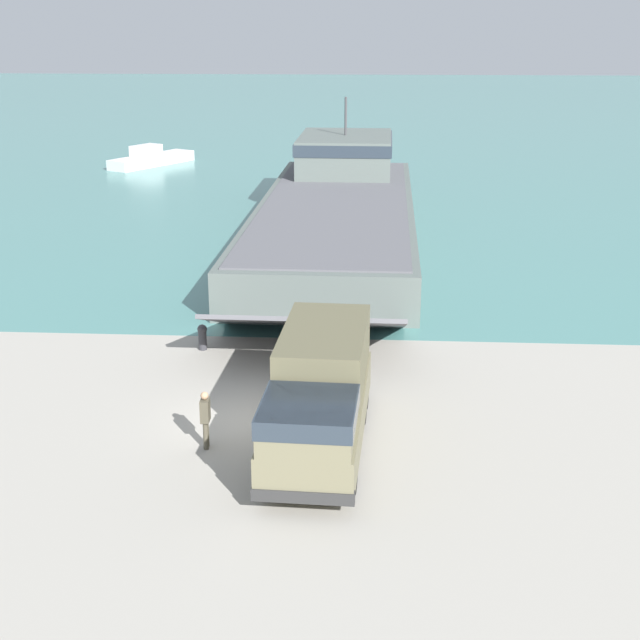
{
  "coord_description": "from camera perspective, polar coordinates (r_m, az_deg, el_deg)",
  "views": [
    {
      "loc": [
        3.45,
        -24.3,
        11.42
      ],
      "look_at": [
        1.66,
        4.17,
        1.86
      ],
      "focal_mm": 50.0,
      "sensor_mm": 36.0,
      "label": 1
    }
  ],
  "objects": [
    {
      "name": "landing_craft",
      "position": [
        51.14,
        1.17,
        7.46
      ],
      "size": [
        8.73,
        35.04,
        6.9
      ],
      "rotation": [
        0.0,
        0.0,
        -0.01
      ],
      "color": "#56605B",
      "rests_on": "ground_plane"
    },
    {
      "name": "mooring_bollard",
      "position": [
        32.82,
        -7.54,
        -1.02
      ],
      "size": [
        0.35,
        0.35,
        0.97
      ],
      "color": "#333338",
      "rests_on": "ground_plane"
    },
    {
      "name": "water_surface",
      "position": [
        122.36,
        2.02,
        13.16
      ],
      "size": [
        240.0,
        180.0,
        0.01
      ],
      "primitive_type": "cube",
      "color": "#477F7A",
      "rests_on": "ground_plane"
    },
    {
      "name": "ground_plane",
      "position": [
        27.07,
        -4.09,
        -6.47
      ],
      "size": [
        240.0,
        240.0,
        0.0
      ],
      "primitive_type": "plane",
      "color": "#9E998E"
    },
    {
      "name": "moored_boat_a",
      "position": [
        77.11,
        -10.78,
        10.13
      ],
      "size": [
        5.94,
        8.32,
        1.74
      ],
      "rotation": [
        0.0,
        0.0,
        5.77
      ],
      "color": "white",
      "rests_on": "ground_plane"
    },
    {
      "name": "soldier_on_ramp",
      "position": [
        25.19,
        -7.35,
        -6.1
      ],
      "size": [
        0.26,
        0.45,
        1.71
      ],
      "rotation": [
        0.0,
        0.0,
        0.04
      ],
      "color": "#4C4738",
      "rests_on": "ground_plane"
    },
    {
      "name": "military_truck",
      "position": [
        24.78,
        -0.02,
        -4.76
      ],
      "size": [
        2.82,
        7.78,
        3.12
      ],
      "rotation": [
        0.0,
        0.0,
        -1.61
      ],
      "color": "#6B664C",
      "rests_on": "ground_plane"
    }
  ]
}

